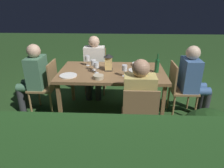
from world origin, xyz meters
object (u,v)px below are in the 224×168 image
dining_table (112,74)px  person_in_blue (193,78)px  person_in_green (34,76)px  wine_glass_c (96,66)px  lantern_centerpiece (109,61)px  plate_b (137,70)px  wine_glass_d (87,59)px  person_in_mustard (139,97)px  potted_plant_corner (208,143)px  chair_head_far (47,85)px  bowl_olives (137,64)px  chair_side_left_b (96,68)px  bowl_bread (98,77)px  chair_head_near (179,87)px  person_in_cream (94,64)px  wine_glass_b (93,63)px  plate_a (68,75)px  green_bottle_on_table (157,65)px  chair_side_right_a (139,116)px  wine_glass_a (125,68)px

dining_table → person_in_blue: size_ratio=1.43×
person_in_green → wine_glass_c: (-1.03, 0.10, 0.22)m
lantern_centerpiece → plate_b: lantern_centerpiece is taller
wine_glass_d → wine_glass_c: bearing=118.5°
person_in_mustard → wine_glass_d: bearing=-49.6°
dining_table → potted_plant_corner: bearing=125.8°
person_in_green → person_in_mustard: (-1.63, 0.67, 0.00)m
chair_head_far → bowl_olives: chair_head_far is taller
person_in_green → person_in_blue: bearing=180.0°
chair_side_left_b → bowl_bread: (-0.19, 1.20, 0.28)m
chair_head_near → wine_glass_d: 1.55m
person_in_cream → wine_glass_b: size_ratio=6.80×
plate_a → wine_glass_c: bearing=-159.7°
chair_side_left_b → person_in_blue: bearing=152.0°
dining_table → plate_b: size_ratio=6.38×
lantern_centerpiece → bowl_bread: bearing=71.7°
wine_glass_c → potted_plant_corner: size_ratio=0.20×
wine_glass_c → bowl_olives: wine_glass_c is taller
dining_table → chair_side_left_b: chair_side_left_b is taller
person_in_mustard → wine_glass_c: size_ratio=6.80×
wine_glass_c → bowl_bread: 0.26m
dining_table → potted_plant_corner: (-0.98, 1.37, -0.18)m
plate_b → dining_table: bearing=4.4°
wine_glass_b → plate_a: (0.34, 0.27, -0.11)m
chair_side_left_b → bowl_olives: bearing=143.7°
wine_glass_d → plate_a: size_ratio=0.67×
lantern_centerpiece → green_bottle_on_table: 0.74m
person_in_mustard → lantern_centerpiece: 0.86m
person_in_cream → potted_plant_corner: person_in_cream is taller
plate_b → potted_plant_corner: bearing=113.2°
person_in_green → bowl_olives: person_in_green is taller
person_in_cream → person_in_blue: 1.77m
person_in_green → chair_side_right_a: person_in_green is taller
person_in_green → chair_side_right_a: (-1.63, 0.87, -0.15)m
person_in_blue → plate_a: person_in_blue is taller
lantern_centerpiece → wine_glass_a: 0.35m
chair_side_left_b → person_in_cream: person_in_cream is taller
chair_side_left_b → bowl_bread: bearing=99.1°
plate_a → plate_b: size_ratio=0.98×
chair_head_far → lantern_centerpiece: 1.09m
chair_side_right_a → bowl_olives: 1.20m
plate_b → wine_glass_b: bearing=0.8°
wine_glass_d → bowl_olives: (-0.82, -0.05, -0.09)m
green_bottle_on_table → chair_head_far: bearing=-0.8°
plate_a → chair_head_far: bearing=-29.3°
chair_head_far → person_in_mustard: person_in_mustard is taller
chair_side_left_b → lantern_centerpiece: size_ratio=3.28×
person_in_blue → person_in_mustard: size_ratio=1.00×
lantern_centerpiece → bowl_bread: (0.12, 0.36, -0.12)m
chair_head_near → person_in_mustard: size_ratio=0.76×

